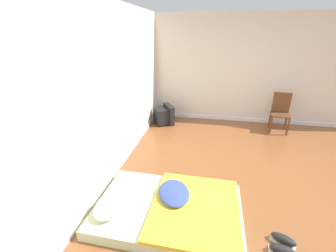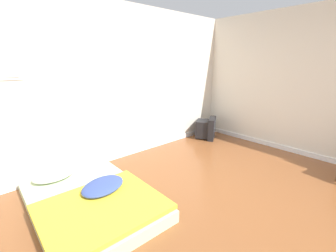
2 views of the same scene
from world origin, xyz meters
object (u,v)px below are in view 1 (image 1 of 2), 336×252
Objects in this scene: crt_tv at (164,115)px; wooden_chair at (281,109)px; sneaker_pair at (283,245)px; mattress_bed at (169,208)px.

wooden_chair reaches higher than crt_tv.
wooden_chair reaches higher than sneaker_pair.
crt_tv is 1.79× the size of sneaker_pair.
sneaker_pair is (-3.40, 0.74, -0.46)m from wooden_chair.
wooden_chair is at bearing -12.22° from sneaker_pair.
mattress_bed is at bearing 147.30° from wooden_chair.
wooden_chair is at bearing -32.70° from mattress_bed.
crt_tv is at bearing 12.94° from mattress_bed.
mattress_bed is 2.06× the size of wooden_chair.
sneaker_pair is (-0.24, -1.29, -0.05)m from mattress_bed.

